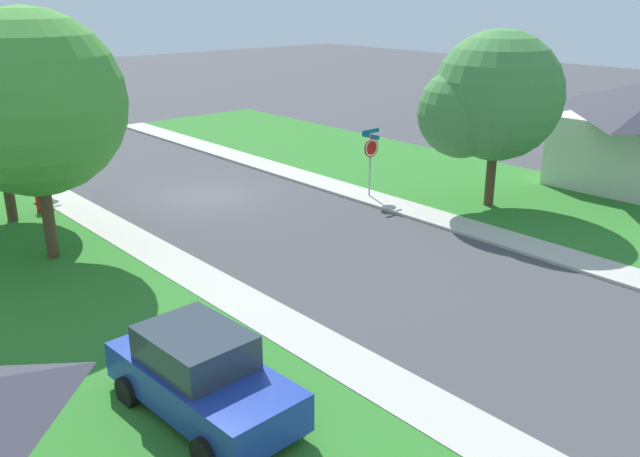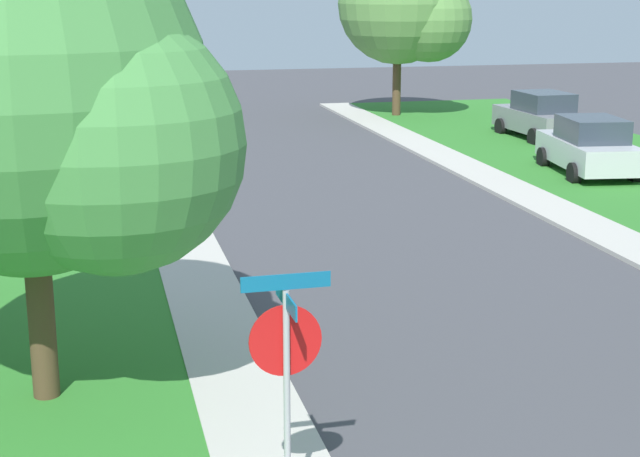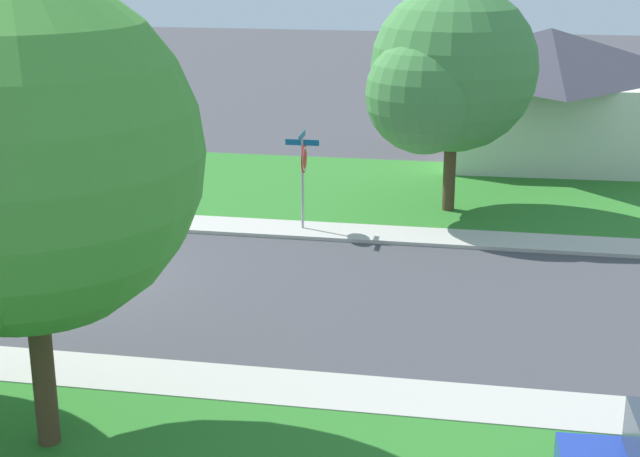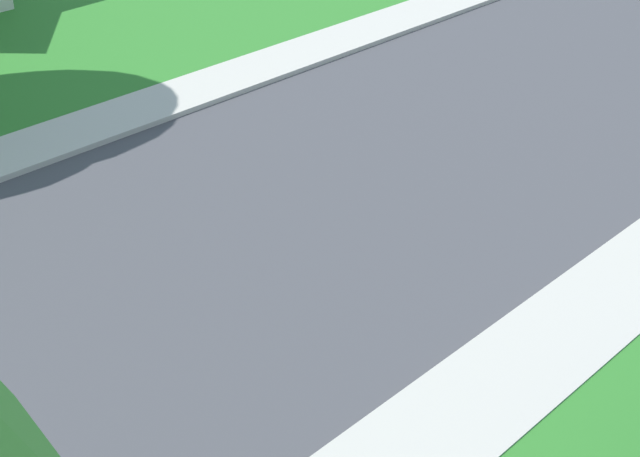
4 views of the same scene
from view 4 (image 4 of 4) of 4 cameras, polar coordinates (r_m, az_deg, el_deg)
sidewalk_east at (r=11.17m, az=10.76°, el=-9.30°), size 1.40×56.00×0.10m
sidewalk_west at (r=17.22m, az=-15.67°, el=5.23°), size 1.40×56.00×0.10m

